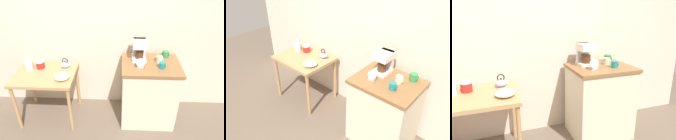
% 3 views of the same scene
% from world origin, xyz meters
% --- Properties ---
extents(ground_plane, '(8.00, 8.00, 0.00)m').
position_xyz_m(ground_plane, '(0.00, 0.00, 0.00)').
color(ground_plane, '#6B5B4C').
extents(back_wall, '(4.40, 0.10, 2.80)m').
position_xyz_m(back_wall, '(0.10, 0.41, 1.40)').
color(back_wall, beige).
rests_on(back_wall, ground_plane).
extents(wooden_table, '(0.79, 0.64, 0.72)m').
position_xyz_m(wooden_table, '(-0.66, -0.02, 0.63)').
color(wooden_table, tan).
rests_on(wooden_table, ground_plane).
extents(kitchen_counter, '(0.74, 0.60, 0.89)m').
position_xyz_m(kitchen_counter, '(0.72, -0.00, 0.45)').
color(kitchen_counter, beige).
rests_on(kitchen_counter, ground_plane).
extents(bowl_stoneware, '(0.20, 0.20, 0.06)m').
position_xyz_m(bowl_stoneware, '(-0.40, -0.14, 0.76)').
color(bowl_stoneware, beige).
rests_on(bowl_stoneware, wooden_table).
extents(teakettle, '(0.16, 0.13, 0.15)m').
position_xyz_m(teakettle, '(-0.42, 0.14, 0.77)').
color(teakettle, '#B2B5BA').
rests_on(teakettle, wooden_table).
extents(glass_carafe_vase, '(0.11, 0.11, 0.19)m').
position_xyz_m(glass_carafe_vase, '(-0.90, 0.07, 0.79)').
color(glass_carafe_vase, silver).
rests_on(glass_carafe_vase, wooden_table).
extents(canister_enamel, '(0.12, 0.12, 0.11)m').
position_xyz_m(canister_enamel, '(-0.76, 0.12, 0.78)').
color(canister_enamel, red).
rests_on(canister_enamel, wooden_table).
extents(coffee_maker, '(0.18, 0.22, 0.26)m').
position_xyz_m(coffee_maker, '(0.57, 0.14, 1.04)').
color(coffee_maker, white).
rests_on(coffee_maker, kitchen_counter).
extents(mug_tall_green, '(0.09, 0.09, 0.09)m').
position_xyz_m(mug_tall_green, '(0.93, 0.19, 0.94)').
color(mug_tall_green, '#338C4C').
rests_on(mug_tall_green, kitchen_counter).
extents(mug_small_cream, '(0.09, 0.08, 0.08)m').
position_xyz_m(mug_small_cream, '(0.83, 0.05, 0.94)').
color(mug_small_cream, beige).
rests_on(mug_small_cream, kitchen_counter).
extents(mug_dark_teal, '(0.08, 0.07, 0.08)m').
position_xyz_m(mug_dark_teal, '(0.84, -0.11, 0.93)').
color(mug_dark_teal, teal).
rests_on(mug_dark_teal, kitchen_counter).
extents(table_clock, '(0.11, 0.05, 0.12)m').
position_xyz_m(table_clock, '(0.58, -0.10, 0.95)').
color(table_clock, '#B2B5BA').
rests_on(table_clock, kitchen_counter).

